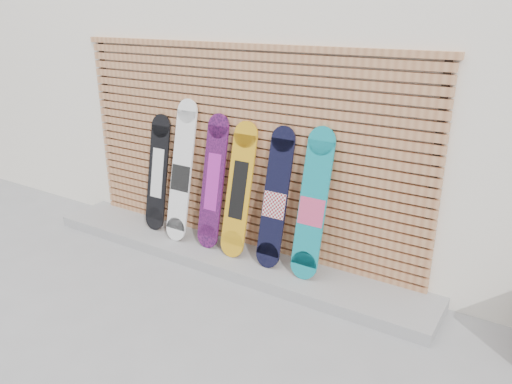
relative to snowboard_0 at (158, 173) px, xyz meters
The scene contains 10 objects.
ground 1.65m from the snowboard_0, 33.67° to the right, with size 80.00×80.00×0.00m, color gray.
building 3.34m from the snowboard_0, 57.84° to the left, with size 12.00×5.00×3.60m, color silver.
concrete_step 1.29m from the snowboard_0, ahead, with size 4.60×0.70×0.12m, color gray.
slat_wall 1.14m from the snowboard_0, ahead, with size 4.26×0.08×2.29m.
snowboard_0 is the anchor object (origin of this frame).
snowboard_1 0.42m from the snowboard_0, ahead, with size 0.27×0.38×1.57m.
snowboard_2 0.83m from the snowboard_0, ahead, with size 0.27×0.34×1.45m.
snowboard_3 1.18m from the snowboard_0, ahead, with size 0.28×0.37×1.42m.
snowboard_4 1.62m from the snowboard_0, ahead, with size 0.26×0.37×1.42m.
snowboard_5 2.04m from the snowboard_0, ahead, with size 0.28×0.38×1.46m.
Camera 1 is at (2.76, -3.29, 2.61)m, focal length 35.00 mm.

